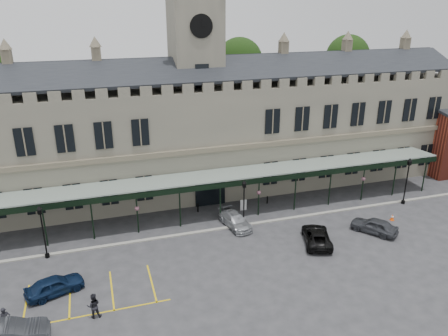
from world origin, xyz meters
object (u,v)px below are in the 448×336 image
object	(u,v)px
lamp_post_right	(407,177)
car_left_b	(8,335)
car_left_a	(55,285)
person_a	(6,320)
car_right_a	(374,226)
person_b	(94,306)
lamp_post_left	(42,227)
car_taxi	(235,220)
car_van	(317,236)
traffic_cone	(392,217)
clock_tower	(196,73)
station_building	(198,134)
sign_board	(243,205)
lamp_post_mid	(244,199)

from	to	relation	value
lamp_post_right	car_left_b	size ratio (longest dim) A/B	1.07
car_left_a	person_a	xyz separation A→B (m)	(-2.83, -3.26, 0.19)
car_right_a	person_b	distance (m)	25.67
lamp_post_left	car_taxi	world-z (taller)	lamp_post_left
car_left_b	car_van	size ratio (longest dim) A/B	1.01
car_right_a	person_a	size ratio (longest dim) A/B	2.35
traffic_cone	car_left_b	xyz separation A→B (m)	(-33.74, -7.03, 0.49)
lamp_post_left	car_left_b	distance (m)	10.35
car_left_b	car_right_a	world-z (taller)	car_left_b
clock_tower	car_taxi	xyz separation A→B (m)	(1.00, -10.34, -12.46)
clock_tower	car_left_b	size ratio (longest dim) A/B	5.11
person_a	car_left_b	bearing A→B (deg)	-92.98
station_building	car_taxi	distance (m)	11.83
car_left_b	car_right_a	distance (m)	30.99
sign_board	car_taxi	distance (m)	3.58
car_taxi	car_left_a	bearing A→B (deg)	-171.01
car_left_a	clock_tower	bearing A→B (deg)	-62.17
lamp_post_mid	car_right_a	size ratio (longest dim) A/B	1.13
lamp_post_mid	car_right_a	distance (m)	12.37
lamp_post_right	car_van	size ratio (longest dim) A/B	1.08
car_van	car_taxi	bearing A→B (deg)	-21.07
lamp_post_left	car_van	distance (m)	23.47
traffic_cone	car_left_b	world-z (taller)	car_left_b
lamp_post_right	car_taxi	world-z (taller)	lamp_post_right
lamp_post_left	traffic_cone	world-z (taller)	lamp_post_left
person_b	person_a	bearing A→B (deg)	-1.07
sign_board	car_taxi	world-z (taller)	car_taxi
car_left_b	person_a	distance (m)	1.41
station_building	clock_tower	size ratio (longest dim) A/B	2.42
lamp_post_mid	person_a	size ratio (longest dim) A/B	2.66
person_a	person_b	distance (m)	5.53
car_left_b	car_right_a	size ratio (longest dim) A/B	1.14
traffic_cone	person_b	world-z (taller)	person_b
traffic_cone	car_left_a	size ratio (longest dim) A/B	0.15
lamp_post_mid	car_left_a	distance (m)	17.84
lamp_post_left	car_right_a	size ratio (longest dim) A/B	1.14
car_left_b	person_b	world-z (taller)	person_b
clock_tower	car_right_a	distance (m)	23.61
car_right_a	car_taxi	bearing A→B (deg)	-59.10
car_taxi	person_b	world-z (taller)	person_b
clock_tower	car_left_b	bearing A→B (deg)	-130.07
clock_tower	person_a	world-z (taller)	clock_tower
car_left_b	car_van	world-z (taller)	car_left_b
sign_board	car_left_b	distance (m)	24.48
person_a	car_van	bearing A→B (deg)	-7.14
sign_board	person_b	bearing A→B (deg)	-140.43
car_van	person_a	xyz separation A→B (m)	(-24.83, -4.04, 0.23)
car_left_b	station_building	bearing A→B (deg)	-42.20
lamp_post_right	traffic_cone	bearing A→B (deg)	-141.05
car_taxi	car_right_a	world-z (taller)	car_right_a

